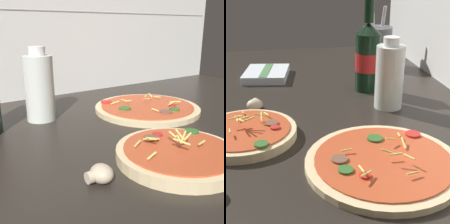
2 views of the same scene
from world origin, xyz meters
TOP-DOWN VIEW (x-y plane):
  - counter_slab at (0.00, 0.00)cm, footprint 160.00×90.00cm
  - tile_backsplash at (0.00, 45.50)cm, footprint 160.00×1.13cm
  - pizza_near at (1.24, -13.00)cm, footprint 22.26×22.26cm
  - pizza_far at (17.03, 13.02)cm, footprint 29.14×29.14cm
  - oil_bottle at (-10.21, 22.55)cm, footprint 7.20×7.20cm
  - mushroom_right at (-14.21, -11.56)cm, footprint 4.31×4.11cm

SIDE VIEW (x-z plane):
  - counter_slab at x=0.00cm, z-range 0.00..2.50cm
  - pizza_far at x=17.03cm, z-range 1.17..5.42cm
  - pizza_near at x=1.24cm, z-range 0.94..6.31cm
  - mushroom_right at x=-14.21cm, z-range 2.50..5.38cm
  - oil_bottle at x=-10.21cm, z-range 1.77..20.03cm
  - tile_backsplash at x=0.00cm, z-range 0.00..60.00cm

